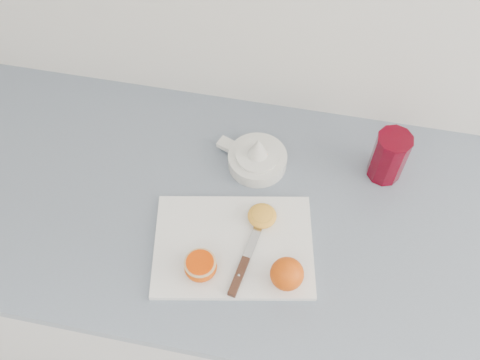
# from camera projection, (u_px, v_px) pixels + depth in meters

# --- Properties ---
(counter) EXTENTS (2.63, 0.64, 0.89)m
(counter) POSITION_uv_depth(u_px,v_px,m) (282.00, 295.00, 1.50)
(counter) COLOR silver
(counter) RESTS_ON ground
(cutting_board) EXTENTS (0.36, 0.29, 0.01)m
(cutting_board) POSITION_uv_depth(u_px,v_px,m) (234.00, 246.00, 1.09)
(cutting_board) COLOR white
(cutting_board) RESTS_ON counter
(whole_orange) EXTENTS (0.07, 0.07, 0.07)m
(whole_orange) POSITION_uv_depth(u_px,v_px,m) (287.00, 274.00, 1.01)
(whole_orange) COLOR #EA6106
(whole_orange) RESTS_ON cutting_board
(half_orange) EXTENTS (0.06, 0.06, 0.04)m
(half_orange) POSITION_uv_depth(u_px,v_px,m) (200.00, 266.00, 1.03)
(half_orange) COLOR #EA6106
(half_orange) RESTS_ON cutting_board
(squeezed_shell) EXTENTS (0.06, 0.06, 0.03)m
(squeezed_shell) POSITION_uv_depth(u_px,v_px,m) (262.00, 216.00, 1.10)
(squeezed_shell) COLOR gold
(squeezed_shell) RESTS_ON cutting_board
(paring_knife) EXTENTS (0.05, 0.19, 0.01)m
(paring_knife) POSITION_uv_depth(u_px,v_px,m) (242.00, 269.00, 1.04)
(paring_knife) COLOR #482719
(paring_knife) RESTS_ON cutting_board
(citrus_juicer) EXTENTS (0.17, 0.13, 0.09)m
(citrus_juicer) POSITION_uv_depth(u_px,v_px,m) (257.00, 158.00, 1.19)
(citrus_juicer) COLOR white
(citrus_juicer) RESTS_ON counter
(red_tumbler) EXTENTS (0.08, 0.08, 0.12)m
(red_tumbler) POSITION_uv_depth(u_px,v_px,m) (388.00, 158.00, 1.15)
(red_tumbler) COLOR #5A000E
(red_tumbler) RESTS_ON counter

